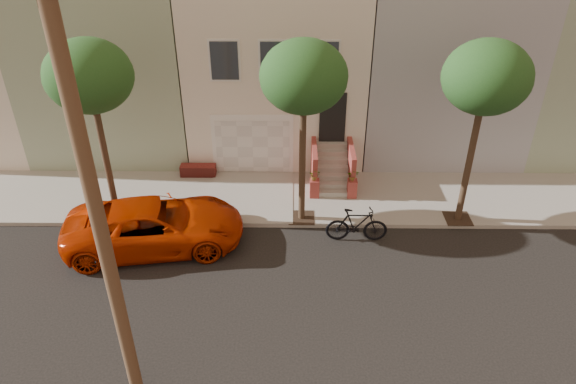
{
  "coord_description": "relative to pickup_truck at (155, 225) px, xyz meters",
  "views": [
    {
      "loc": [
        0.68,
        -11.3,
        10.55
      ],
      "look_at": [
        0.54,
        3.0,
        1.77
      ],
      "focal_mm": 32.54,
      "sensor_mm": 36.0,
      "label": 1
    }
  ],
  "objects": [
    {
      "name": "sidewalk",
      "position": [
        3.77,
        2.85,
        -0.72
      ],
      "size": [
        40.0,
        3.7,
        0.15
      ],
      "primitive_type": "cube",
      "color": "gray",
      "rests_on": "ground"
    },
    {
      "name": "tree_mid",
      "position": [
        4.77,
        1.4,
        4.47
      ],
      "size": [
        2.7,
        2.57,
        6.3
      ],
      "color": "#2D2116",
      "rests_on": "sidewalk"
    },
    {
      "name": "ground",
      "position": [
        3.77,
        -2.5,
        -0.79
      ],
      "size": [
        90.0,
        90.0,
        0.0
      ],
      "primitive_type": "plane",
      "color": "black",
      "rests_on": "ground"
    },
    {
      "name": "pickup_truck",
      "position": [
        0.0,
        0.0,
        0.0
      ],
      "size": [
        6.03,
        3.47,
        1.58
      ],
      "primitive_type": "imported",
      "rotation": [
        0.0,
        0.0,
        1.73
      ],
      "color": "#B62802",
      "rests_on": "ground"
    },
    {
      "name": "tree_right",
      "position": [
        10.27,
        1.4,
        4.47
      ],
      "size": [
        2.7,
        2.57,
        6.3
      ],
      "color": "#2D2116",
      "rests_on": "sidewalk"
    },
    {
      "name": "motorcycle",
      "position": [
        6.58,
        0.32,
        -0.18
      ],
      "size": [
        2.05,
        0.6,
        1.23
      ],
      "primitive_type": "imported",
      "rotation": [
        0.0,
        0.0,
        1.56
      ],
      "color": "black",
      "rests_on": "ground"
    },
    {
      "name": "tree_left",
      "position": [
        -1.73,
        1.4,
        4.47
      ],
      "size": [
        2.7,
        2.57,
        6.3
      ],
      "color": "#2D2116",
      "rests_on": "sidewalk"
    },
    {
      "name": "house_row",
      "position": [
        3.78,
        8.69,
        2.85
      ],
      "size": [
        33.1,
        11.7,
        7.0
      ],
      "color": "beige",
      "rests_on": "sidewalk"
    }
  ]
}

